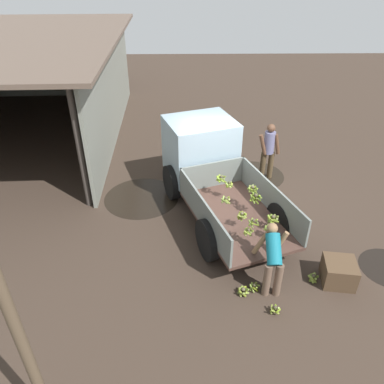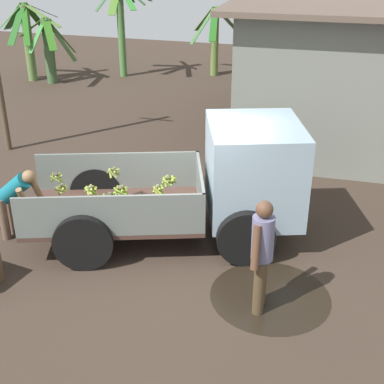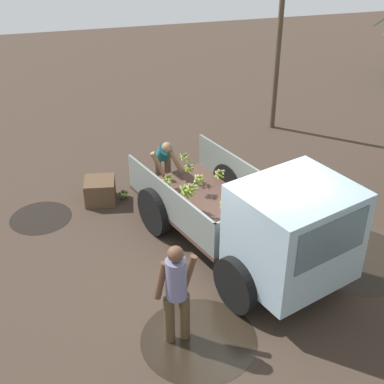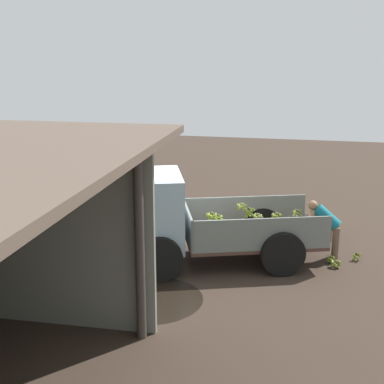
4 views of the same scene
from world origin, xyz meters
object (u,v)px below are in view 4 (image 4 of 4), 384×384
cargo_truck (168,217)px  wooden_crate_0 (320,227)px  person_worker_loading (327,225)px  banana_bunch_on_ground_2 (336,263)px  banana_bunch_on_ground_0 (357,256)px  banana_bunch_on_ground_3 (320,239)px  banana_bunch_on_ground_1 (331,259)px  person_foreground_visitor (151,198)px

cargo_truck → wooden_crate_0: 4.33m
cargo_truck → person_worker_loading: (-3.46, -1.14, -0.30)m
person_worker_loading → banana_bunch_on_ground_2: 0.93m
person_worker_loading → banana_bunch_on_ground_0: bearing=179.2°
cargo_truck → banana_bunch_on_ground_3: 4.08m
banana_bunch_on_ground_0 → banana_bunch_on_ground_1: 0.66m
cargo_truck → banana_bunch_on_ground_1: 3.81m
person_foreground_visitor → banana_bunch_on_ground_3: bearing=-0.4°
banana_bunch_on_ground_0 → banana_bunch_on_ground_2: size_ratio=0.89×
cargo_truck → person_foreground_visitor: size_ratio=2.87×
cargo_truck → banana_bunch_on_ground_2: size_ratio=19.45×
person_worker_loading → wooden_crate_0: 1.56m
banana_bunch_on_ground_1 → wooden_crate_0: size_ratio=0.36×
person_foreground_visitor → banana_bunch_on_ground_2: size_ratio=6.79×
banana_bunch_on_ground_0 → banana_bunch_on_ground_3: (0.82, -0.98, -0.01)m
cargo_truck → banana_bunch_on_ground_0: 4.43m
cargo_truck → banana_bunch_on_ground_0: bearing=175.6°
banana_bunch_on_ground_0 → wooden_crate_0: wooden_crate_0 is taller
banana_bunch_on_ground_0 → banana_bunch_on_ground_2: (0.48, 0.55, -0.01)m
person_worker_loading → wooden_crate_0: size_ratio=2.11×
person_foreground_visitor → wooden_crate_0: (-4.34, -0.72, -0.71)m
cargo_truck → banana_bunch_on_ground_2: cargo_truck is taller
banana_bunch_on_ground_1 → wooden_crate_0: 1.81m
person_foreground_visitor → banana_bunch_on_ground_2: bearing=-18.9°
person_worker_loading → banana_bunch_on_ground_1: (-0.12, 0.32, -0.70)m
person_worker_loading → wooden_crate_0: bearing=-85.5°
banana_bunch_on_ground_0 → wooden_crate_0: 1.69m
person_foreground_visitor → banana_bunch_on_ground_0: 5.27m
banana_bunch_on_ground_2 → wooden_crate_0: wooden_crate_0 is taller
cargo_truck → banana_bunch_on_ground_1: size_ratio=21.76×
banana_bunch_on_ground_0 → banana_bunch_on_ground_3: 1.27m
person_worker_loading → banana_bunch_on_ground_3: person_worker_loading is taller
cargo_truck → person_foreground_visitor: 2.12m
banana_bunch_on_ground_0 → banana_bunch_on_ground_2: banana_bunch_on_ground_0 is taller
cargo_truck → banana_bunch_on_ground_3: size_ratio=21.75×
wooden_crate_0 → banana_bunch_on_ground_3: bearing=89.0°
person_worker_loading → banana_bunch_on_ground_2: person_worker_loading is taller
person_worker_loading → banana_bunch_on_ground_3: bearing=-83.0°
person_foreground_visitor → banana_bunch_on_ground_0: person_foreground_visitor is taller
banana_bunch_on_ground_2 → wooden_crate_0: size_ratio=0.40×
banana_bunch_on_ground_0 → banana_bunch_on_ground_3: bearing=-50.1°
person_worker_loading → banana_bunch_on_ground_1: size_ratio=5.91×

